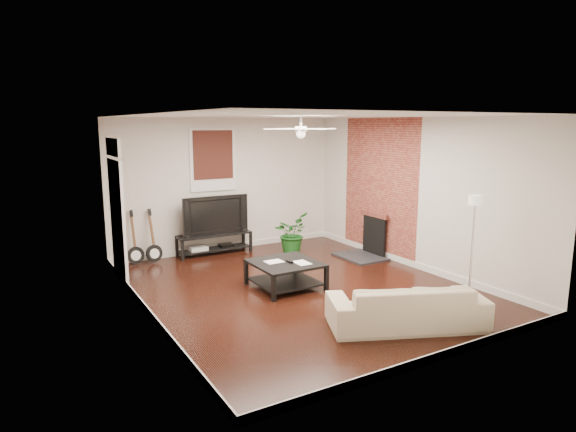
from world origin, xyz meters
The scene contains 14 objects.
room centered at (0.00, 0.00, 1.40)m, with size 5.01×6.01×2.81m.
brick_accent centered at (2.49, 1.00, 1.40)m, with size 0.02×2.20×2.80m, color brown.
fireplace centered at (2.20, 1.00, 0.46)m, with size 0.80×1.10×0.92m, color black.
window_back centered at (-0.30, 2.97, 1.95)m, with size 1.00×0.06×1.30m, color #3A190F.
door_left centered at (-2.46, 1.90, 1.25)m, with size 0.08×1.00×2.50m, color white.
tv_stand centered at (-0.39, 2.78, 0.22)m, with size 1.55×0.41×0.44m, color black.
tv centered at (-0.39, 2.80, 0.84)m, with size 1.39×0.18×0.80m, color black.
coffee_table centered at (-0.19, 0.16, 0.22)m, with size 1.04×1.04×0.44m, color black.
sofa centered at (0.40, -2.06, 0.30)m, with size 2.06×0.80×0.60m, color #C9B496.
floor_lamp centered at (1.75, -1.96, 0.84)m, with size 0.28×0.28×1.68m, color silver, non-canonical shape.
potted_plant centered at (1.06, 2.10, 0.41)m, with size 0.75×0.65×0.83m, color #1B5F1E.
guitar_left centered at (-2.02, 2.75, 0.53)m, with size 0.33×0.23×1.07m, color black, non-canonical shape.
guitar_right centered at (-1.67, 2.72, 0.53)m, with size 0.33×0.23×1.07m, color black, non-canonical shape.
ceiling_fan centered at (0.00, 0.00, 2.60)m, with size 1.24×1.24×0.32m, color white, non-canonical shape.
Camera 1 is at (-4.11, -6.67, 2.67)m, focal length 30.84 mm.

